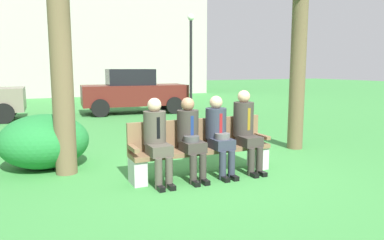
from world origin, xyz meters
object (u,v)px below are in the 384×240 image
seated_man_centerright (219,131)px  seated_man_rightmost (246,126)px  street_lamp (191,54)px  park_bench (201,148)px  seated_man_leftmost (157,136)px  shrub_near_bench (44,141)px  seated_man_centerleft (190,134)px  parked_car_far (133,91)px

seated_man_centerright → seated_man_rightmost: seated_man_rightmost is taller
seated_man_rightmost → street_lamp: (2.25, 7.20, 1.48)m
park_bench → seated_man_rightmost: bearing=-9.1°
seated_man_leftmost → shrub_near_bench: size_ratio=0.85×
park_bench → seated_man_centerleft: size_ratio=1.86×
seated_man_centerright → shrub_near_bench: 3.02m
seated_man_centerleft → seated_man_centerright: (0.50, 0.00, 0.00)m
seated_man_leftmost → seated_man_rightmost: size_ratio=0.95×
seated_man_centerleft → shrub_near_bench: 2.61m
shrub_near_bench → parked_car_far: size_ratio=0.37×
seated_man_centerleft → parked_car_far: bearing=80.4°
shrub_near_bench → parked_car_far: parked_car_far is taller
seated_man_centerright → parked_car_far: bearing=83.8°
park_bench → seated_man_centerright: seated_man_centerright is taller
seated_man_centerright → shrub_near_bench: size_ratio=0.85×
park_bench → seated_man_leftmost: 0.85m
seated_man_centerleft → seated_man_leftmost: bearing=179.3°
seated_man_centerright → seated_man_leftmost: bearing=179.7°
seated_man_leftmost → street_lamp: (3.82, 7.20, 1.52)m
shrub_near_bench → park_bench: bearing=-32.6°
street_lamp → parked_car_far: bearing=146.3°
park_bench → seated_man_centerleft: (-0.25, -0.14, 0.27)m
seated_man_centerleft → seated_man_rightmost: seated_man_rightmost is taller
seated_man_leftmost → shrub_near_bench: (-1.50, 1.60, -0.25)m
park_bench → shrub_near_bench: bearing=147.4°
seated_man_centerright → parked_car_far: (0.92, 8.45, 0.12)m
park_bench → seated_man_centerleft: bearing=-150.9°
parked_car_far → street_lamp: size_ratio=1.10×
seated_man_leftmost → street_lamp: street_lamp is taller
seated_man_rightmost → seated_man_centerleft: bearing=-179.2°
seated_man_centerleft → shrub_near_bench: (-2.05, 1.61, -0.24)m
shrub_near_bench → street_lamp: 7.93m
seated_man_centerleft → parked_car_far: 8.57m
seated_man_leftmost → park_bench: bearing=9.4°
street_lamp → seated_man_leftmost: bearing=-118.0°
park_bench → seated_man_centerright: 0.40m
seated_man_rightmost → shrub_near_bench: seated_man_rightmost is taller
park_bench → seated_man_leftmost: bearing=-170.6°
seated_man_rightmost → parked_car_far: (0.39, 8.43, 0.08)m
seated_man_leftmost → parked_car_far: 8.67m
seated_man_centerleft → parked_car_far: parked_car_far is taller
parked_car_far → seated_man_centerright: bearing=-96.2°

